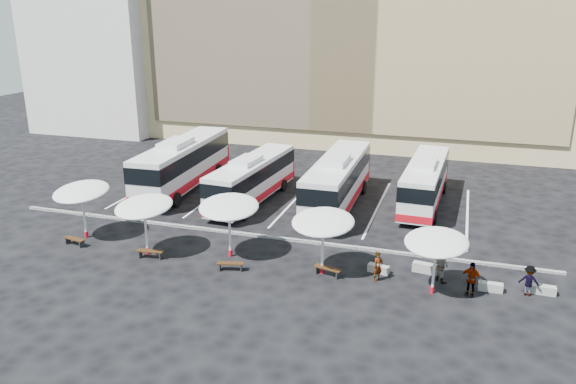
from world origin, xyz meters
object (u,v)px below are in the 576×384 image
(wood_bench_0, at_px, (75,240))
(passenger_1, at_px, (442,266))
(sunshade_3, at_px, (323,222))
(conc_bench_3, at_px, (543,290))
(bus_0, at_px, (183,162))
(wood_bench_3, at_px, (328,269))
(bus_2, at_px, (338,180))
(sunshade_2, at_px, (229,207))
(conc_bench_2, at_px, (490,287))
(passenger_3, at_px, (529,281))
(sunshade_4, at_px, (436,242))
(wood_bench_1, at_px, (150,252))
(wood_bench_2, at_px, (230,265))
(sunshade_0, at_px, (81,192))
(bus_1, at_px, (252,178))
(sunshade_1, at_px, (144,207))
(passenger_0, at_px, (378,267))
(conc_bench_0, at_px, (379,269))
(bus_3, at_px, (425,181))
(passenger_2, at_px, (471,279))
(conc_bench_1, at_px, (425,268))

(wood_bench_0, distance_m, passenger_1, 20.79)
(sunshade_3, height_order, conc_bench_3, sunshade_3)
(bus_0, relative_size, wood_bench_3, 8.22)
(bus_2, bearing_deg, wood_bench_0, -140.06)
(bus_2, distance_m, sunshade_2, 10.69)
(conc_bench_2, bearing_deg, passenger_3, 3.03)
(sunshade_4, bearing_deg, passenger_3, 14.99)
(bus_2, bearing_deg, wood_bench_1, -125.39)
(wood_bench_2, bearing_deg, wood_bench_1, 179.05)
(wood_bench_1, bearing_deg, conc_bench_3, 5.90)
(sunshade_4, height_order, passenger_3, sunshade_4)
(sunshade_0, height_order, sunshade_4, sunshade_0)
(bus_1, xyz_separation_m, sunshade_1, (-2.39, -10.36, 1.09))
(bus_2, bearing_deg, sunshade_1, -128.00)
(sunshade_1, height_order, wood_bench_3, sunshade_1)
(sunshade_1, distance_m, conc_bench_3, 21.03)
(bus_1, height_order, passenger_0, bus_1)
(passenger_0, height_order, passenger_3, passenger_0)
(conc_bench_0, height_order, passenger_3, passenger_3)
(passenger_3, bearing_deg, sunshade_4, 21.12)
(sunshade_0, relative_size, conc_bench_2, 3.13)
(wood_bench_0, height_order, passenger_3, passenger_3)
(bus_3, relative_size, wood_bench_3, 7.05)
(sunshade_4, xyz_separation_m, passenger_2, (1.73, 0.30, -1.80))
(bus_3, relative_size, sunshade_2, 2.76)
(conc_bench_0, relative_size, passenger_3, 0.73)
(sunshade_1, distance_m, wood_bench_3, 10.65)
(sunshade_0, relative_size, conc_bench_1, 2.73)
(passenger_0, bearing_deg, wood_bench_0, 129.39)
(sunshade_2, height_order, passenger_1, sunshade_2)
(bus_3, distance_m, conc_bench_0, 12.02)
(bus_1, xyz_separation_m, sunshade_3, (7.62, -9.76, 1.12))
(bus_0, height_order, wood_bench_1, bus_0)
(bus_1, height_order, wood_bench_3, bus_1)
(wood_bench_1, bearing_deg, conc_bench_1, 10.70)
(wood_bench_0, height_order, conc_bench_1, conc_bench_1)
(conc_bench_2, bearing_deg, sunshade_4, -158.09)
(bus_2, distance_m, sunshade_0, 16.66)
(conc_bench_0, relative_size, passenger_2, 0.64)
(passenger_2, bearing_deg, conc_bench_3, 39.12)
(sunshade_0, relative_size, sunshade_3, 1.06)
(bus_1, bearing_deg, bus_3, 18.58)
(bus_2, height_order, conc_bench_1, bus_2)
(bus_2, relative_size, wood_bench_3, 7.84)
(sunshade_1, bearing_deg, conc_bench_3, 4.52)
(passenger_3, bearing_deg, bus_0, -17.56)
(bus_2, xyz_separation_m, bus_3, (5.73, 2.35, -0.21))
(passenger_3, bearing_deg, sunshade_0, 6.72)
(conc_bench_0, bearing_deg, bus_2, 114.73)
(passenger_1, bearing_deg, sunshade_3, 53.36)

